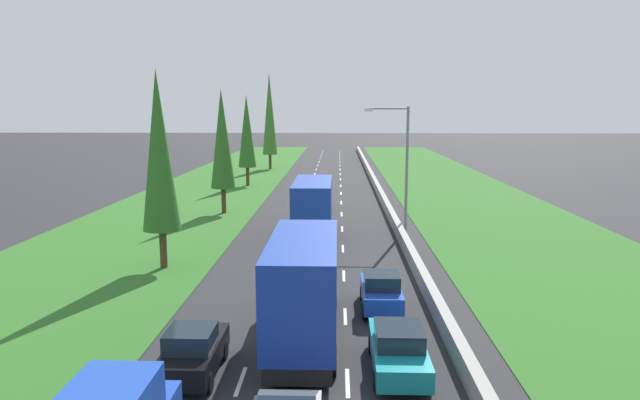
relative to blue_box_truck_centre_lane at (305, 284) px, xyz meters
name	(u,v)px	position (x,y,z in m)	size (l,w,h in m)	color
ground_plane	(325,189)	(-0.16, 41.42, -2.18)	(300.00, 300.00, 0.00)	#28282B
grass_verge_left	(212,189)	(-12.81, 41.42, -2.16)	(14.00, 140.00, 0.04)	#2D6623
grass_verge_right	(455,190)	(14.19, 41.42, -2.16)	(14.00, 140.00, 0.04)	#2D6623
median_barrier	(377,186)	(5.54, 41.42, -1.76)	(0.44, 120.00, 0.85)	#9E9B93
lane_markings	(325,189)	(-0.16, 41.42, -2.18)	(3.64, 116.00, 0.01)	white
blue_box_truck_centre_lane	(305,284)	(0.00, 0.00, 0.00)	(2.46, 9.40, 4.18)	black
teal_sedan_centre_lane	(315,261)	(0.02, 8.50, -1.37)	(1.82, 4.50, 1.64)	teal
teal_sedan_right_lane	(398,349)	(3.31, -2.70, -1.37)	(1.82, 4.50, 1.64)	teal
blue_box_truck_centre_lane_fourth	(313,208)	(-0.39, 16.77, 0.00)	(2.46, 9.40, 4.18)	black
black_hatchback_left_lane	(193,352)	(-3.55, -3.19, -1.35)	(1.74, 3.90, 1.72)	black
grey_sedan_centre_lane	(319,203)	(-0.33, 27.22, -1.37)	(1.82, 4.50, 1.64)	slate
blue_hatchback_right_lane	(381,291)	(3.19, 3.35, -1.35)	(1.74, 3.90, 1.72)	#1E47B7
poplar_tree_second	(159,151)	(-8.48, 9.65, 4.35)	(2.07, 2.07, 10.98)	#4C3823
poplar_tree_third	(222,139)	(-8.48, 26.60, 4.13)	(2.06, 2.06, 10.53)	#4C3823
poplar_tree_fourth	(247,132)	(-9.21, 44.19, 4.09)	(2.06, 2.06, 10.45)	#4C3823
poplar_tree_fifth	(270,114)	(-8.78, 62.73, 5.90)	(2.15, 2.15, 14.07)	#4C3823
street_light_mast	(402,159)	(5.89, 20.11, 3.05)	(3.20, 0.28, 9.00)	gray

